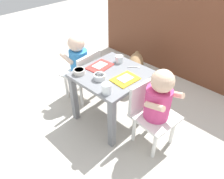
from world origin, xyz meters
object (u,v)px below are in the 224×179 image
dining_table (112,83)px  seated_child_left (80,61)px  water_cup_right (107,89)px  veggie_bowl_near (99,77)px  food_tray_right (125,79)px  water_cup_left (119,59)px  food_tray_left (100,66)px  cereal_bowl_right_side (79,71)px  seated_child_right (157,100)px  spoon_by_left_tray (135,67)px  dog (136,65)px

dining_table → seated_child_left: bearing=178.8°
water_cup_right → veggie_bowl_near: size_ratio=0.83×
food_tray_right → water_cup_left: 0.26m
dining_table → veggie_bowl_near: veggie_bowl_near is taller
food_tray_left → water_cup_left: water_cup_left is taller
cereal_bowl_right_side → seated_child_right: bearing=18.1°
water_cup_left → seated_child_left: bearing=-155.0°
cereal_bowl_right_side → seated_child_left: bearing=141.6°
seated_child_left → cereal_bowl_right_side: size_ratio=7.22×
dining_table → veggie_bowl_near: (-0.01, -0.12, 0.11)m
food_tray_right → water_cup_left: water_cup_left is taller
water_cup_right → spoon_by_left_tray: bearing=100.2°
dining_table → water_cup_right: 0.28m
food_tray_right → water_cup_right: bearing=-86.5°
spoon_by_left_tray → food_tray_right: bearing=-72.7°
veggie_bowl_near → dining_table: bearing=86.4°
cereal_bowl_right_side → dining_table: bearing=46.1°
veggie_bowl_near → water_cup_left: bearing=103.1°
food_tray_right → water_cup_right: size_ratio=2.76×
water_cup_right → dog: bearing=114.2°
cereal_bowl_right_side → food_tray_left: bearing=78.1°
dog → water_cup_left: size_ratio=6.18×
seated_child_right → veggie_bowl_near: seated_child_right is taller
dog → cereal_bowl_right_side: size_ratio=4.71×
water_cup_right → cereal_bowl_right_side: size_ratio=0.82×
food_tray_right → cereal_bowl_right_side: (-0.30, -0.18, 0.01)m
dog → food_tray_right: 0.71m
dining_table → food_tray_right: size_ratio=2.59×
dining_table → food_tray_right: bearing=0.4°
food_tray_left → spoon_by_left_tray: bearing=41.6°
water_cup_left → veggie_bowl_near: bearing=-76.9°
seated_child_right → food_tray_left: bearing=-178.9°
veggie_bowl_near → dog: bearing=105.7°
dog → seated_child_left: bearing=-109.6°
dining_table → food_tray_right: food_tray_right is taller
dog → cereal_bowl_right_side: bearing=-87.5°
water_cup_right → veggie_bowl_near: (-0.15, 0.08, -0.01)m
water_cup_right → cereal_bowl_right_side: (-0.31, 0.03, -0.01)m
dog → water_cup_right: size_ratio=5.75×
water_cup_left → seated_child_right: bearing=-17.5°
dog → water_cup_left: water_cup_left is taller
water_cup_left → cereal_bowl_right_side: size_ratio=0.76×
dining_table → cereal_bowl_right_side: size_ratio=5.86×
food_tray_left → water_cup_left: bearing=69.9°
dining_table → seated_child_left: (-0.40, 0.01, 0.04)m
food_tray_right → dog: bearing=120.4°
seated_child_left → seated_child_right: size_ratio=0.98×
dining_table → food_tray_left: size_ratio=2.46×
water_cup_left → spoon_by_left_tray: water_cup_left is taller
food_tray_left → food_tray_right: same height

